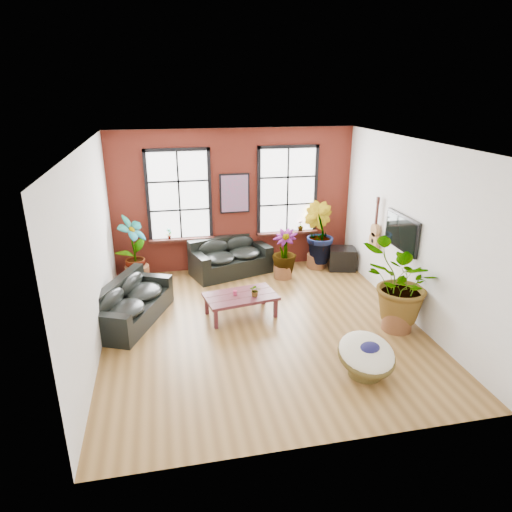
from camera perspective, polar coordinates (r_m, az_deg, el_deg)
The scene contains 19 objects.
room at distance 8.48m, azimuth 0.62°, elevation 2.10°, with size 6.04×6.54×3.54m.
sofa_back at distance 11.41m, azimuth -3.29°, elevation -0.21°, with size 2.12×1.48×0.88m.
sofa_left at distance 9.42m, azimuth -15.48°, elevation -5.78°, with size 1.64×2.24×0.82m.
coffee_table at distance 9.27m, azimuth -1.93°, elevation -5.20°, with size 1.54×1.05×0.55m.
papasan_chair at distance 7.70m, azimuth 13.65°, elevation -11.96°, with size 1.10×1.11×0.71m.
poster at distance 11.30m, azimuth -2.68°, elevation 7.82°, with size 0.74×0.06×0.98m.
tv_wall_unit at distance 9.95m, azimuth 16.80°, elevation 2.76°, with size 0.13×1.86×1.20m.
media_box at distance 11.88m, azimuth 10.69°, elevation -0.31°, with size 0.79×0.71×0.56m.
pot_back_left at distance 11.25m, azimuth -14.59°, elevation -2.21°, with size 0.65×0.65×0.42m.
pot_back_right at distance 11.92m, azimuth 7.55°, elevation -0.57°, with size 0.55×0.55×0.35m.
pot_right_wall at distance 9.26m, azimuth 17.22°, elevation -7.56°, with size 0.63×0.63×0.42m.
pot_mid at distance 11.20m, azimuth 3.40°, elevation -1.94°, with size 0.58×0.58×0.32m.
floor_plant_back_left at distance 11.02m, azimuth -15.08°, elevation 1.10°, with size 0.79×0.54×1.50m, color #23631A.
floor_plant_back_right at distance 11.71m, azimuth 7.75°, elevation 2.88°, with size 0.85×0.68×1.54m, color #23631A.
floor_plant_right_wall at distance 8.97m, azimuth 17.71°, elevation -3.36°, with size 1.41×1.22×1.57m, color #23631A.
floor_plant_mid at distance 11.04m, azimuth 3.59°, elevation 0.59°, with size 0.60×0.60×1.07m, color #23631A.
table_plant at distance 9.15m, azimuth -0.08°, elevation -4.32°, with size 0.23×0.20×0.25m, color #23631A.
sill_plant_left at distance 11.36m, azimuth -10.82°, elevation 2.75°, with size 0.14×0.10×0.27m, color #23631A.
sill_plant_right at distance 11.86m, azimuth 5.58°, elevation 3.78°, with size 0.15×0.15×0.27m, color #23631A.
Camera 1 is at (-1.72, -7.72, 4.41)m, focal length 32.00 mm.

